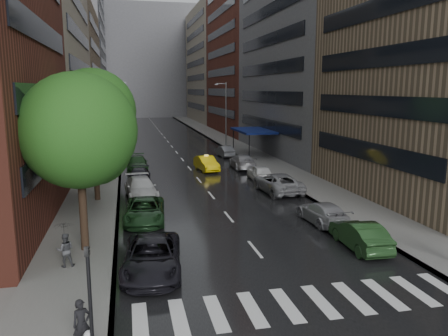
{
  "coord_description": "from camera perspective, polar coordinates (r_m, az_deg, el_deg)",
  "views": [
    {
      "loc": [
        -6.3,
        -16.75,
        8.26
      ],
      "look_at": [
        0.0,
        11.42,
        3.0
      ],
      "focal_mm": 35.0,
      "sensor_mm": 36.0,
      "label": 1
    }
  ],
  "objects": [
    {
      "name": "buildings_right",
      "position": [
        76.77,
        3.68,
        15.38
      ],
      "size": [
        8.05,
        109.1,
        36.0
      ],
      "color": "#937A5B",
      "rests_on": "ground"
    },
    {
      "name": "tree_mid",
      "position": [
        32.86,
        -16.74,
        7.1
      ],
      "size": [
        6.1,
        6.1,
        9.72
      ],
      "color": "#382619",
      "rests_on": "ground"
    },
    {
      "name": "ped_black_umbrella",
      "position": [
        21.54,
        -20.11,
        -8.91
      ],
      "size": [
        0.96,
        0.98,
        2.09
      ],
      "color": "#444548",
      "rests_on": "sidewalk_left"
    },
    {
      "name": "sidewalk_left",
      "position": [
        67.3,
        -14.83,
        3.0
      ],
      "size": [
        4.0,
        140.0,
        0.15
      ],
      "primitive_type": "cube",
      "color": "gray",
      "rests_on": "ground"
    },
    {
      "name": "parked_cars_left",
      "position": [
        31.9,
        -10.65,
        -3.48
      ],
      "size": [
        3.09,
        31.27,
        1.56
      ],
      "color": "black",
      "rests_on": "ground"
    },
    {
      "name": "awning",
      "position": [
        54.2,
        3.84,
        4.88
      ],
      "size": [
        4.0,
        8.0,
        3.12
      ],
      "color": "navy",
      "rests_on": "sidewalk_right"
    },
    {
      "name": "taxi",
      "position": [
        44.54,
        -2.32,
        0.6
      ],
      "size": [
        2.12,
        4.65,
        1.48
      ],
      "primitive_type": "imported",
      "rotation": [
        0.0,
        0.0,
        0.13
      ],
      "color": "yellow",
      "rests_on": "ground"
    },
    {
      "name": "crosswalk",
      "position": [
        18.11,
        10.39,
        -16.96
      ],
      "size": [
        13.15,
        2.8,
        0.01
      ],
      "color": "silver",
      "rests_on": "ground"
    },
    {
      "name": "road",
      "position": [
        67.55,
        -7.17,
        3.23
      ],
      "size": [
        14.0,
        140.0,
        0.01
      ],
      "primitive_type": "cube",
      "color": "black",
      "rests_on": "ground"
    },
    {
      "name": "street_lamp_right",
      "position": [
        63.41,
        0.19,
        7.29
      ],
      "size": [
        1.74,
        0.22,
        9.0
      ],
      "color": "gray",
      "rests_on": "sidewalk_right"
    },
    {
      "name": "building_far",
      "position": [
        135.12,
        -10.2,
        13.46
      ],
      "size": [
        40.0,
        14.0,
        32.0
      ],
      "primitive_type": "cube",
      "color": "slate",
      "rests_on": "ground"
    },
    {
      "name": "ground",
      "position": [
        19.71,
        7.51,
        -14.55
      ],
      "size": [
        220.0,
        220.0,
        0.0
      ],
      "primitive_type": "plane",
      "color": "gray",
      "rests_on": "ground"
    },
    {
      "name": "traffic_light",
      "position": [
        14.41,
        -17.17,
        -14.92
      ],
      "size": [
        0.18,
        0.15,
        3.45
      ],
      "color": "black",
      "rests_on": "sidewalk_left"
    },
    {
      "name": "tree_near",
      "position": [
        22.52,
        -18.48,
        4.62
      ],
      "size": [
        5.71,
        5.71,
        9.1
      ],
      "color": "#382619",
      "rests_on": "ground"
    },
    {
      "name": "street_lamp_left",
      "position": [
        46.89,
        -14.39,
        5.89
      ],
      "size": [
        1.74,
        0.22,
        9.0
      ],
      "color": "gray",
      "rests_on": "sidewalk_left"
    },
    {
      "name": "buildings_left",
      "position": [
        76.43,
        -19.83,
        15.55
      ],
      "size": [
        8.0,
        108.0,
        38.0
      ],
      "color": "maroon",
      "rests_on": "ground"
    },
    {
      "name": "sidewalk_right",
      "position": [
        68.97,
        0.3,
        3.52
      ],
      "size": [
        4.0,
        140.0,
        0.15
      ],
      "primitive_type": "cube",
      "color": "gray",
      "rests_on": "ground"
    },
    {
      "name": "ped_bag_walker",
      "position": [
        15.28,
        -18.03,
        -18.91
      ],
      "size": [
        0.71,
        0.61,
        1.61
      ],
      "color": "black",
      "rests_on": "sidewalk_left"
    },
    {
      "name": "parked_cars_right",
      "position": [
        37.2,
        6.0,
        -1.39
      ],
      "size": [
        2.99,
        36.52,
        1.58
      ],
      "color": "#1D3D1B",
      "rests_on": "ground"
    },
    {
      "name": "tree_far",
      "position": [
        47.65,
        -15.47,
        6.78
      ],
      "size": [
        5.15,
        5.15,
        8.21
      ],
      "color": "#382619",
      "rests_on": "ground"
    }
  ]
}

